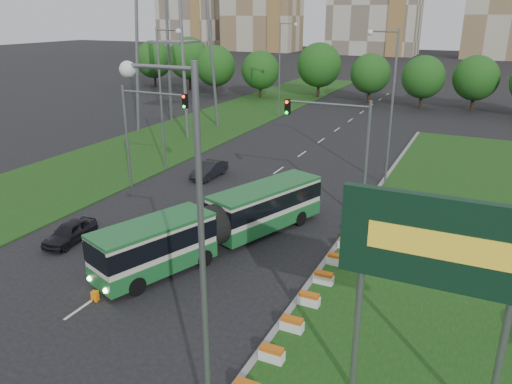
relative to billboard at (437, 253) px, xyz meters
The scene contains 16 objects.
ground 14.97m from the billboard, 153.89° to the left, with size 360.00×360.00×0.00m, color black.
grass_median 15.29m from the billboard, 86.93° to the left, with size 14.00×60.00×0.15m, color #164213.
median_kerb 16.48m from the billboard, 113.88° to the left, with size 0.30×60.00×0.18m, color gray.
left_verge 43.75m from the billboard, 134.29° to the left, with size 12.00×110.00×0.10m, color #164213.
lane_markings 30.77m from the billboard, 120.39° to the left, with size 0.20×100.00×0.01m, color silver, non-canonical shape.
flower_planters 11.22m from the billboard, 125.08° to the left, with size 1.10×20.30×0.60m, color white, non-canonical shape.
billboard is the anchor object (origin of this frame).
traffic_mast_median 17.68m from the billboard, 115.03° to the left, with size 5.76×0.32×8.00m.
traffic_mast_left 27.16m from the billboard, 146.45° to the left, with size 5.76×0.32×8.00m.
street_lamps 22.11m from the billboard, 133.62° to the left, with size 36.00×60.00×12.00m, color gray, non-canonical shape.
tree_line 61.07m from the billboard, 92.11° to the left, with size 120.00×8.00×9.00m, color #195115, non-canonical shape.
articulated_bus 15.88m from the billboard, 146.30° to the left, with size 2.43×15.56×2.56m.
car_left_near 22.33m from the billboard, 166.10° to the left, with size 1.52×3.77×1.29m, color black.
car_left_far 28.46m from the billboard, 135.07° to the left, with size 1.42×4.06×1.34m, color black.
pedestrian 16.57m from the billboard, 169.03° to the left, with size 0.66×0.43×1.82m, color gray.
shopping_trolley 16.20m from the billboard, behind, with size 0.30×0.32×0.52m.
Camera 1 is at (13.09, -20.83, 13.13)m, focal length 35.00 mm.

